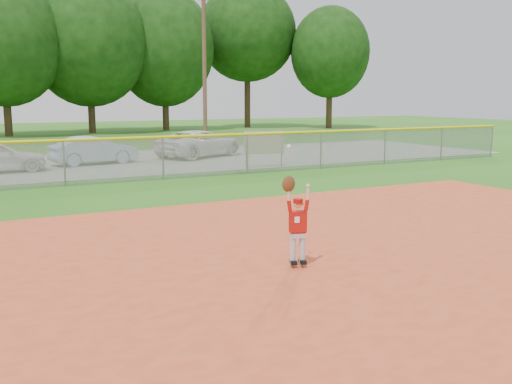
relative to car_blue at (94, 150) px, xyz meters
The scene contains 10 objects.
ground 15.87m from the car_blue, 97.88° to the right, with size 120.00×120.00×0.00m, color #286116.
clay_infield 18.85m from the car_blue, 96.63° to the right, with size 24.00×16.00×0.04m, color #BD4222.
parking_strip 2.28m from the car_blue, behind, with size 44.00×10.00×0.03m, color gray.
car_blue is the anchor object (origin of this frame).
car_white_b 5.25m from the car_blue, ahead, with size 2.12×4.59×1.28m, color white.
sponsor_sign 7.37m from the car_blue, 36.01° to the right, with size 1.67×0.41×1.51m.
outfield_fence 6.11m from the car_blue, 110.84° to the right, with size 40.06×0.10×1.55m.
power_lines 7.57m from the car_blue, 100.56° to the left, with size 19.40×0.24×9.00m.
tree_line 23.27m from the car_blue, 93.13° to the left, with size 62.37×13.00×14.43m.
ballplayer 16.92m from the car_blue, 91.03° to the right, with size 0.50×0.28×2.02m.
Camera 1 is at (-3.08, -9.12, 2.88)m, focal length 40.00 mm.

